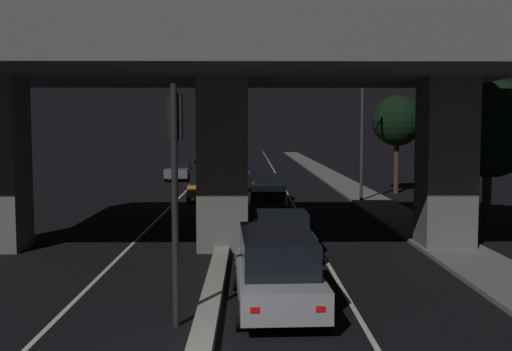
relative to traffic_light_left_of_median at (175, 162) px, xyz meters
name	(u,v)px	position (x,y,z in m)	size (l,w,h in m)	color
lane_line_left_inner	(194,183)	(-2.69, 32.64, -3.46)	(0.12, 126.00, 0.00)	beige
lane_line_right_inner	(281,183)	(3.97, 32.64, -3.46)	(0.12, 126.00, 0.00)	beige
median_divider	(238,182)	(0.64, 32.64, -3.33)	(0.48, 126.00, 0.25)	gray
sidewalk_right	(358,192)	(8.49, 25.64, -3.39)	(2.27, 126.00, 0.13)	slate
elevated_overpass	(223,66)	(0.64, 8.02, 2.81)	(19.58, 10.12, 8.49)	#5B5956
traffic_light_left_of_median	(175,162)	(0.00, 0.00, 0.00)	(0.30, 0.49, 5.08)	black
street_lamp	(355,114)	(7.45, 20.94, 1.51)	(2.73, 0.32, 8.38)	#2D2D30
car_silver_lead	(277,268)	(2.18, 1.27, -2.53)	(2.15, 4.78, 1.74)	gray
car_dark_green_second	(282,233)	(2.61, 7.00, -2.73)	(2.07, 4.18, 1.45)	black
car_dark_green_third	(268,203)	(2.41, 14.87, -2.73)	(2.06, 4.22, 1.38)	black
car_dark_green_fourth	(268,188)	(2.63, 21.57, -2.67)	(1.93, 4.56, 1.54)	black
car_black_fifth	(261,179)	(2.30, 28.01, -2.72)	(2.05, 3.99, 1.47)	black
car_taxi_yellow_lead_oncoming	(206,184)	(-0.99, 22.23, -2.50)	(1.97, 3.97, 1.79)	gold
car_grey_second_oncoming	(180,171)	(-4.10, 35.77, -2.72)	(2.07, 4.59, 1.47)	#515459
car_dark_blue_third_oncoming	(223,162)	(-1.17, 47.68, -2.68)	(2.10, 3.99, 1.49)	#141938
car_black_fourth_oncoming	(204,156)	(-4.03, 60.51, -2.67)	(2.11, 4.18, 1.54)	black
motorcycle_red_filtering_near	(248,250)	(1.50, 4.87, -2.86)	(0.33, 1.75, 1.40)	black
pedestrian_on_sidewalk	(444,217)	(8.66, 9.15, -2.52)	(0.38, 0.38, 1.63)	black
roadside_tree_kerbside_near	(489,129)	(11.53, 12.46, 0.70)	(4.14, 4.14, 6.24)	#38281C
roadside_tree_kerbside_mid	(397,121)	(10.99, 25.76, 1.17)	(3.24, 3.24, 6.28)	#38281C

